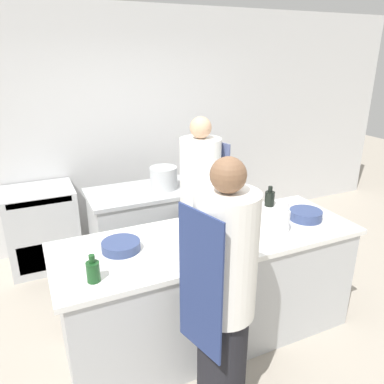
% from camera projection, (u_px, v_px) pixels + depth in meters
% --- Properties ---
extents(ground_plane, '(16.00, 16.00, 0.00)m').
position_uv_depth(ground_plane, '(209.00, 332.00, 3.24)').
color(ground_plane, '#A89E8E').
extents(wall_back, '(8.00, 0.06, 2.80)m').
position_uv_depth(wall_back, '(131.00, 129.00, 4.57)').
color(wall_back, silver).
rests_on(wall_back, ground_plane).
extents(prep_counter, '(2.41, 0.86, 0.93)m').
position_uv_depth(prep_counter, '(210.00, 286.00, 3.08)').
color(prep_counter, '#B7BABC').
rests_on(prep_counter, ground_plane).
extents(pass_counter, '(1.61, 0.67, 0.93)m').
position_uv_depth(pass_counter, '(165.00, 227.00, 4.14)').
color(pass_counter, '#B7BABC').
rests_on(pass_counter, ground_plane).
extents(oven_range, '(0.73, 0.61, 0.90)m').
position_uv_depth(oven_range, '(43.00, 228.00, 4.14)').
color(oven_range, '#B7BABC').
rests_on(oven_range, ground_plane).
extents(chef_at_prep_near, '(0.42, 0.40, 1.77)m').
position_uv_depth(chef_at_prep_near, '(223.00, 301.00, 2.21)').
color(chef_at_prep_near, black).
rests_on(chef_at_prep_near, ground_plane).
extents(chef_at_stove, '(0.44, 0.42, 1.73)m').
position_uv_depth(chef_at_stove, '(200.00, 206.00, 3.67)').
color(chef_at_stove, black).
rests_on(chef_at_stove, ground_plane).
extents(bottle_olive_oil, '(0.08, 0.08, 0.18)m').
position_uv_depth(bottle_olive_oil, '(93.00, 271.00, 2.32)').
color(bottle_olive_oil, '#19471E').
rests_on(bottle_olive_oil, prep_counter).
extents(bottle_vinegar, '(0.07, 0.07, 0.21)m').
position_uv_depth(bottle_vinegar, '(245.00, 228.00, 2.87)').
color(bottle_vinegar, '#5B2319').
rests_on(bottle_vinegar, prep_counter).
extents(bottle_wine, '(0.07, 0.07, 0.25)m').
position_uv_depth(bottle_wine, '(285.00, 221.00, 2.95)').
color(bottle_wine, silver).
rests_on(bottle_wine, prep_counter).
extents(bottle_cooking_oil, '(0.06, 0.06, 0.22)m').
position_uv_depth(bottle_cooking_oil, '(198.00, 231.00, 2.81)').
color(bottle_cooking_oil, '#B2A84C').
rests_on(bottle_cooking_oil, prep_counter).
extents(bottle_sauce, '(0.09, 0.09, 0.19)m').
position_uv_depth(bottle_sauce, '(270.00, 198.00, 3.48)').
color(bottle_sauce, black).
rests_on(bottle_sauce, prep_counter).
extents(bowl_mixing_large, '(0.28, 0.28, 0.07)m').
position_uv_depth(bowl_mixing_large, '(121.00, 246.00, 2.70)').
color(bowl_mixing_large, navy).
rests_on(bowl_mixing_large, prep_counter).
extents(bowl_prep_small, '(0.28, 0.28, 0.08)m').
position_uv_depth(bowl_prep_small, '(306.00, 215.00, 3.20)').
color(bowl_prep_small, navy).
rests_on(bowl_prep_small, prep_counter).
extents(stockpot, '(0.29, 0.29, 0.23)m').
position_uv_depth(stockpot, '(164.00, 178.00, 3.92)').
color(stockpot, '#B7BABC').
rests_on(stockpot, pass_counter).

